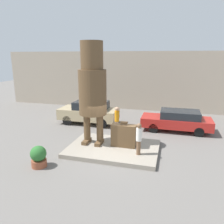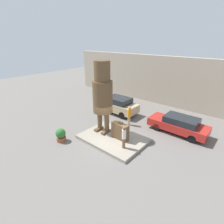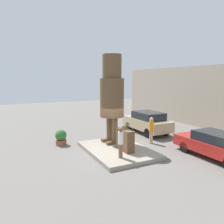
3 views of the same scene
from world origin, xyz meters
TOP-DOWN VIEW (x-y plane):
  - ground_plane at (0.00, 0.00)m, footprint 60.00×60.00m
  - pedestal at (0.00, 0.00)m, footprint 4.81×3.36m
  - statue_figure at (-1.23, 0.26)m, footprint 1.50×1.50m
  - giant_suitcase at (0.53, 0.21)m, footprint 1.34×0.48m
  - tourist at (1.46, -0.58)m, footprint 0.28×0.28m
  - parked_car_tan at (-3.06, 4.31)m, footprint 4.41×1.89m
  - parked_car_red at (3.34, 4.29)m, footprint 4.64×1.77m
  - planter_pot at (-2.86, -2.64)m, footprint 0.73×0.73m
  - worker_hivis at (-0.53, 2.84)m, footprint 0.30×0.30m

SIDE VIEW (x-z plane):
  - ground_plane at x=0.00m, z-range 0.00..0.00m
  - pedestal at x=0.00m, z-range 0.00..0.23m
  - planter_pot at x=-2.86m, z-range 0.00..1.02m
  - parked_car_red at x=3.34m, z-range 0.05..1.49m
  - giant_suitcase at x=0.53m, z-range 0.13..1.56m
  - parked_car_tan at x=-3.06m, z-range 0.05..1.76m
  - worker_hivis at x=-0.53m, z-range 0.08..1.86m
  - tourist at x=1.46m, z-range 0.30..1.93m
  - statue_figure at x=-1.23m, z-range 0.70..6.24m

